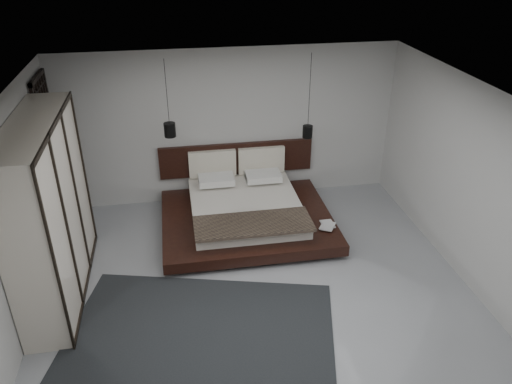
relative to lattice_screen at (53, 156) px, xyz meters
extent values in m
plane|color=#92959A|center=(2.95, -2.45, -1.30)|extent=(6.00, 6.00, 0.00)
plane|color=white|center=(2.95, -2.45, 1.50)|extent=(6.00, 6.00, 0.00)
plane|color=#B1B1AE|center=(2.95, 0.55, 0.10)|extent=(6.00, 0.00, 6.00)
plane|color=#B1B1AE|center=(-0.05, -2.45, 0.10)|extent=(0.00, 6.00, 6.00)
plane|color=#B1B1AE|center=(5.95, -2.45, 0.10)|extent=(0.00, 6.00, 6.00)
cube|color=black|center=(0.00, 0.00, 0.00)|extent=(0.05, 0.90, 2.60)
cube|color=black|center=(3.05, -0.70, -1.26)|extent=(2.21, 1.81, 0.08)
cube|color=black|center=(3.05, -0.70, -1.13)|extent=(2.82, 2.31, 0.18)
cube|color=silver|center=(3.05, -0.57, -0.93)|extent=(1.81, 2.01, 0.22)
cube|color=black|center=(3.05, -1.35, -0.79)|extent=(1.83, 0.70, 0.05)
cube|color=silver|center=(2.63, 0.21, -0.76)|extent=(0.62, 0.40, 0.12)
cube|color=silver|center=(3.47, 0.21, -0.76)|extent=(0.62, 0.40, 0.12)
cube|color=silver|center=(2.63, 0.06, -0.70)|extent=(0.62, 0.40, 0.12)
cube|color=silver|center=(3.47, 0.06, -0.70)|extent=(0.62, 0.40, 0.12)
cube|color=black|center=(3.05, 0.51, -0.52)|extent=(2.82, 0.08, 0.60)
cube|color=beige|center=(2.60, 0.42, -0.55)|extent=(0.85, 0.10, 0.50)
cube|color=beige|center=(3.50, 0.42, -0.55)|extent=(0.85, 0.10, 0.50)
imported|color=#99724C|center=(4.21, -1.20, -1.03)|extent=(0.20, 0.27, 0.03)
imported|color=#99724C|center=(4.19, -1.23, -1.00)|extent=(0.34, 0.36, 0.02)
cylinder|color=black|center=(1.89, -0.10, 0.98)|extent=(0.01, 0.01, 1.03)
cylinder|color=black|center=(1.89, -0.10, 0.35)|extent=(0.19, 0.19, 0.23)
cylinder|color=#FFE0B2|center=(1.89, -0.10, 0.25)|extent=(0.14, 0.14, 0.01)
cylinder|color=black|center=(4.21, -0.10, 0.89)|extent=(0.01, 0.01, 1.23)
cylinder|color=black|center=(4.21, -0.10, 0.17)|extent=(0.17, 0.17, 0.21)
cylinder|color=#FFE0B2|center=(4.21, -0.10, 0.08)|extent=(0.13, 0.13, 0.01)
cube|color=beige|center=(0.25, -1.79, -0.06)|extent=(0.57, 2.49, 2.49)
cube|color=black|center=(0.55, -1.79, 1.16)|extent=(0.03, 2.49, 0.06)
cube|color=black|center=(0.55, -1.79, -1.27)|extent=(0.03, 2.49, 0.06)
cube|color=black|center=(0.55, -3.03, -0.06)|extent=(0.03, 0.05, 2.49)
cube|color=black|center=(0.55, -2.20, -0.06)|extent=(0.03, 0.05, 2.49)
cube|color=black|center=(0.55, -1.37, -0.06)|extent=(0.03, 0.05, 2.49)
cube|color=black|center=(0.55, -0.54, -0.06)|extent=(0.03, 0.05, 2.49)
cube|color=black|center=(2.06, -3.15, -1.29)|extent=(3.83, 3.15, 0.01)
camera|label=1|loc=(1.98, -7.82, 3.28)|focal=35.00mm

